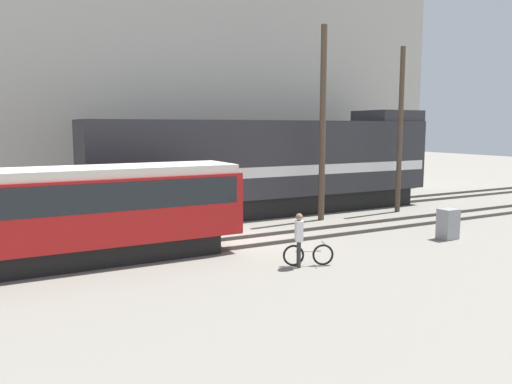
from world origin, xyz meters
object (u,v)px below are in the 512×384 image
object	(u,v)px
signal_box	(448,224)
freight_locomotive	(273,165)
person	(299,235)
utility_pole_left	(323,125)
utility_pole_center	(400,131)
streetcar	(49,212)
bicycle	(308,255)

from	to	relation	value
signal_box	freight_locomotive	bearing A→B (deg)	111.17
person	signal_box	world-z (taller)	person
utility_pole_left	utility_pole_center	bearing A→B (deg)	-0.00
streetcar	utility_pole_left	size ratio (longest dim) A/B	1.37
utility_pole_left	utility_pole_center	distance (m)	4.89
utility_pole_left	signal_box	size ratio (longest dim) A/B	7.53
bicycle	signal_box	distance (m)	7.09
streetcar	utility_pole_center	bearing A→B (deg)	8.59
streetcar	utility_pole_left	bearing A→B (deg)	11.92
utility_pole_center	streetcar	bearing A→B (deg)	-171.41
streetcar	person	xyz separation A→B (m)	(6.91, -3.70, -0.74)
streetcar	signal_box	size ratio (longest dim) A/B	10.29
streetcar	person	world-z (taller)	streetcar
bicycle	streetcar	bearing A→B (deg)	153.02
streetcar	signal_box	world-z (taller)	streetcar
freight_locomotive	person	bearing A→B (deg)	-115.31
freight_locomotive	bicycle	xyz separation A→B (m)	(-3.84, -8.89, -2.14)
utility_pole_left	signal_box	distance (m)	7.22
freight_locomotive	person	world-z (taller)	freight_locomotive
freight_locomotive	person	xyz separation A→B (m)	(-4.20, -8.89, -1.43)
person	signal_box	distance (m)	7.46
person	utility_pole_center	world-z (taller)	utility_pole_center
utility_pole_left	freight_locomotive	bearing A→B (deg)	114.45
freight_locomotive	streetcar	xyz separation A→B (m)	(-11.11, -5.19, -0.70)
streetcar	utility_pole_center	distance (m)	17.54
bicycle	signal_box	xyz separation A→B (m)	(7.06, 0.59, 0.25)
streetcar	freight_locomotive	bearing A→B (deg)	25.03
freight_locomotive	utility_pole_center	world-z (taller)	utility_pole_center
bicycle	utility_pole_center	distance (m)	12.36
freight_locomotive	utility_pole_center	size ratio (longest dim) A/B	2.18
bicycle	utility_pole_center	bearing A→B (deg)	32.46
freight_locomotive	utility_pole_left	bearing A→B (deg)	-65.55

